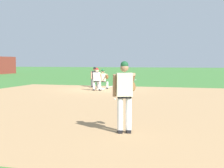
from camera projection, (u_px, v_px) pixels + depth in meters
ground_plane at (101, 90)px, 20.58m from camera, size 160.00×160.00×0.00m
infield_dirt_patch at (107, 102)px, 14.32m from camera, size 18.00×18.00×0.01m
foul_line_stripe at (122, 83)px, 26.37m from camera, size 12.06×0.10×0.00m
first_base_bag at (101, 89)px, 20.58m from camera, size 0.38×0.38×0.09m
baseball at (115, 99)px, 15.03m from camera, size 0.07×0.07×0.07m
pitcher at (125, 92)px, 8.02m from camera, size 0.81×0.60×1.86m
first_baseman at (103, 78)px, 21.05m from camera, size 0.85×0.94×1.34m
baserunner at (97, 78)px, 19.81m from camera, size 0.44×0.60×1.46m
umpire at (95, 76)px, 22.76m from camera, size 0.58×0.67×1.46m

